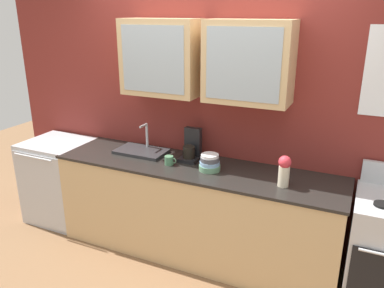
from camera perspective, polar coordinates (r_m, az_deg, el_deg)
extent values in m
plane|color=brown|center=(3.83, 0.39, -15.59)|extent=(10.00, 10.00, 0.00)
cube|color=maroon|center=(3.61, 2.87, 4.26)|extent=(4.50, 0.10, 2.51)
cube|color=tan|center=(3.49, -4.50, 12.62)|extent=(0.70, 0.32, 0.66)
cube|color=#9EADB7|center=(3.35, -5.89, 12.30)|extent=(0.59, 0.01, 0.56)
cube|color=tan|center=(3.18, 8.36, 11.85)|extent=(0.70, 0.32, 0.66)
cube|color=#9EADB7|center=(3.03, 7.44, 11.52)|extent=(0.59, 0.01, 0.56)
cube|color=tan|center=(3.60, 0.40, -9.96)|extent=(2.57, 0.62, 0.86)
cube|color=black|center=(3.41, 0.42, -3.46)|extent=(2.59, 0.65, 0.02)
cylinder|color=black|center=(3.04, 26.30, -8.02)|extent=(0.12, 0.12, 0.02)
cube|color=#2D2D30|center=(3.74, -7.49, -1.09)|extent=(0.48, 0.29, 0.03)
cylinder|color=silver|center=(3.79, -6.66, 1.29)|extent=(0.02, 0.02, 0.23)
cylinder|color=silver|center=(3.71, -7.20, 2.70)|extent=(0.02, 0.12, 0.02)
cylinder|color=#669972|center=(3.31, 2.62, -3.47)|extent=(0.18, 0.18, 0.05)
cylinder|color=#8CB7E0|center=(3.30, 2.63, -2.93)|extent=(0.17, 0.17, 0.04)
cylinder|color=#4C4C54|center=(3.29, 2.64, -2.34)|extent=(0.16, 0.16, 0.05)
cylinder|color=white|center=(3.28, 2.65, -1.83)|extent=(0.15, 0.15, 0.04)
cylinder|color=beige|center=(3.08, 13.38, -4.63)|extent=(0.09, 0.09, 0.17)
sphere|color=#D8333F|center=(3.03, 13.55, -2.60)|extent=(0.10, 0.10, 0.10)
cylinder|color=#4C7F59|center=(3.43, -3.41, -2.42)|extent=(0.08, 0.08, 0.08)
torus|color=#4C7F59|center=(3.40, -2.73, -2.48)|extent=(0.05, 0.01, 0.05)
cube|color=silver|center=(4.42, -18.82, -5.08)|extent=(0.64, 0.59, 0.88)
cube|color=silver|center=(4.24, -21.58, -6.53)|extent=(0.61, 0.01, 0.79)
cylinder|color=silver|center=(4.08, -22.47, -1.81)|extent=(0.48, 0.02, 0.02)
cube|color=black|center=(3.53, -0.31, -2.15)|extent=(0.17, 0.20, 0.03)
cylinder|color=black|center=(3.49, -0.45, -1.19)|extent=(0.11, 0.11, 0.11)
cube|color=black|center=(3.54, 0.16, 0.41)|extent=(0.15, 0.06, 0.26)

